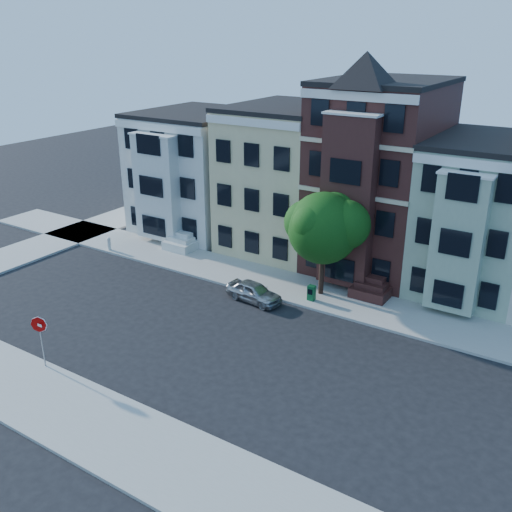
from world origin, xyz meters
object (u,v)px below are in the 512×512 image
Objects in this scene: newspaper_box at (311,293)px; fire_hydrant at (109,245)px; street_tree at (323,233)px; parked_car at (254,292)px; stop_sign at (41,338)px.

fire_hydrant is (-16.20, -0.62, -0.08)m from newspaper_box.
street_tree is 10.16× the size of fire_hydrant.
fire_hydrant is (-16.23, -1.77, -3.51)m from street_tree.
street_tree reaches higher than fire_hydrant.
newspaper_box is at bearing -53.04° from parked_car.
parked_car is 3.85× the size of newspaper_box.
street_tree reaches higher than parked_car.
parked_car is at bearing 66.77° from stop_sign.
newspaper_box is 16.21m from fire_hydrant.
parked_car is (-2.97, -2.87, -3.44)m from street_tree.
parked_car is at bearing -149.75° from newspaper_box.
newspaper_box is at bearing -91.80° from street_tree.
parked_car reaches higher than fire_hydrant.
newspaper_box is at bearing 58.72° from stop_sign.
street_tree reaches higher than newspaper_box.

